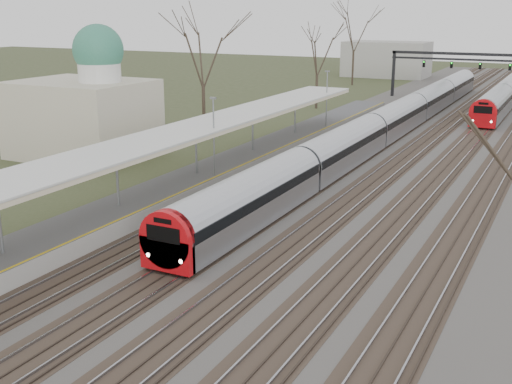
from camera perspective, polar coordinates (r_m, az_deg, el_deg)
track_bed at (r=57.92m, az=13.95°, el=4.26°), size 24.00×160.00×0.22m
platform at (r=45.06m, az=-2.92°, el=2.03°), size 3.50×69.00×1.00m
canopy at (r=40.57m, az=-6.16°, el=5.35°), size 4.10×50.00×3.11m
dome_building at (r=52.17m, az=-14.96°, el=7.03°), size 10.00×8.00×10.30m
signal_gantry at (r=86.55m, az=18.88°, el=10.86°), size 21.00×0.59×6.08m
tree_west_far at (r=56.93m, az=-4.79°, el=12.56°), size 5.50×5.50×11.33m
train_near at (r=61.43m, az=12.23°, el=6.36°), size 2.62×75.21×3.05m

